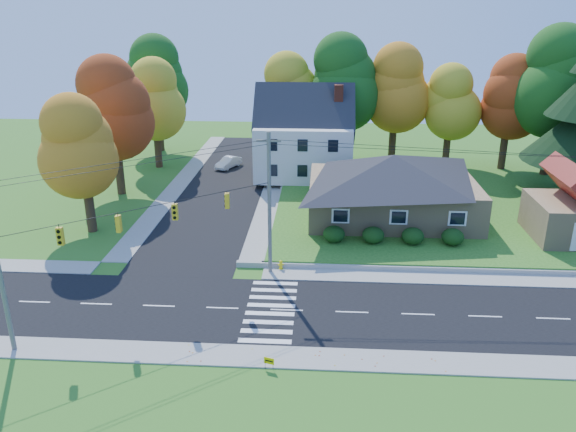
% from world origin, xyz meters
% --- Properties ---
extents(ground, '(120.00, 120.00, 0.00)m').
position_xyz_m(ground, '(0.00, 0.00, 0.00)').
color(ground, '#3D7923').
extents(road_main, '(90.00, 8.00, 0.02)m').
position_xyz_m(road_main, '(0.00, 0.00, 0.01)').
color(road_main, black).
rests_on(road_main, ground).
extents(road_cross, '(8.00, 44.00, 0.02)m').
position_xyz_m(road_cross, '(-8.00, 26.00, 0.01)').
color(road_cross, black).
rests_on(road_cross, ground).
extents(sidewalk_north, '(90.00, 2.00, 0.08)m').
position_xyz_m(sidewalk_north, '(0.00, 5.00, 0.04)').
color(sidewalk_north, '#9C9A90').
rests_on(sidewalk_north, ground).
extents(sidewalk_south, '(90.00, 2.00, 0.08)m').
position_xyz_m(sidewalk_south, '(0.00, -5.00, 0.04)').
color(sidewalk_south, '#9C9A90').
rests_on(sidewalk_south, ground).
extents(lawn, '(30.00, 30.00, 0.50)m').
position_xyz_m(lawn, '(13.00, 21.00, 0.25)').
color(lawn, '#3D7923').
rests_on(lawn, ground).
extents(ranch_house, '(14.60, 10.60, 5.40)m').
position_xyz_m(ranch_house, '(8.00, 16.00, 3.27)').
color(ranch_house, tan).
rests_on(ranch_house, lawn).
extents(colonial_house, '(10.40, 8.40, 9.60)m').
position_xyz_m(colonial_house, '(0.04, 28.00, 4.58)').
color(colonial_house, silver).
rests_on(colonial_house, lawn).
extents(hedge_row, '(10.70, 1.70, 1.27)m').
position_xyz_m(hedge_row, '(7.50, 9.80, 1.14)').
color(hedge_row, '#163A10').
rests_on(hedge_row, lawn).
extents(traffic_infrastructure, '(38.10, 10.66, 10.00)m').
position_xyz_m(traffic_infrastructure, '(-0.15, 1.35, 5.15)').
color(traffic_infrastructure, '#666059').
rests_on(traffic_infrastructure, ground).
extents(tree_lot_0, '(6.72, 6.72, 12.51)m').
position_xyz_m(tree_lot_0, '(-2.00, 34.00, 8.31)').
color(tree_lot_0, '#3F2A19').
rests_on(tree_lot_0, lawn).
extents(tree_lot_1, '(7.84, 7.84, 14.60)m').
position_xyz_m(tree_lot_1, '(4.00, 33.00, 9.61)').
color(tree_lot_1, '#3F2A19').
rests_on(tree_lot_1, lawn).
extents(tree_lot_2, '(7.28, 7.28, 13.56)m').
position_xyz_m(tree_lot_2, '(10.00, 34.00, 8.96)').
color(tree_lot_2, '#3F2A19').
rests_on(tree_lot_2, lawn).
extents(tree_lot_3, '(6.16, 6.16, 11.47)m').
position_xyz_m(tree_lot_3, '(16.00, 33.00, 7.65)').
color(tree_lot_3, '#3F2A19').
rests_on(tree_lot_3, lawn).
extents(tree_lot_4, '(6.72, 6.72, 12.51)m').
position_xyz_m(tree_lot_4, '(22.00, 32.00, 8.31)').
color(tree_lot_4, '#3F2A19').
rests_on(tree_lot_4, lawn).
extents(tree_lot_5, '(8.40, 8.40, 15.64)m').
position_xyz_m(tree_lot_5, '(26.00, 30.00, 10.27)').
color(tree_lot_5, '#3F2A19').
rests_on(tree_lot_5, lawn).
extents(tree_west_0, '(6.16, 6.16, 11.47)m').
position_xyz_m(tree_west_0, '(-17.00, 12.00, 7.15)').
color(tree_west_0, '#3F2A19').
rests_on(tree_west_0, ground).
extents(tree_west_1, '(7.28, 7.28, 13.56)m').
position_xyz_m(tree_west_1, '(-18.00, 22.00, 8.46)').
color(tree_west_1, '#3F2A19').
rests_on(tree_west_1, ground).
extents(tree_west_2, '(6.72, 6.72, 12.51)m').
position_xyz_m(tree_west_2, '(-17.00, 32.00, 7.81)').
color(tree_west_2, '#3F2A19').
rests_on(tree_west_2, ground).
extents(tree_west_3, '(7.84, 7.84, 14.60)m').
position_xyz_m(tree_west_3, '(-19.00, 40.00, 9.11)').
color(tree_west_3, '#3F2A19').
rests_on(tree_west_3, ground).
extents(white_car, '(2.77, 4.00, 1.25)m').
position_xyz_m(white_car, '(-8.86, 32.06, 0.64)').
color(white_car, silver).
rests_on(white_car, road_cross).
extents(fire_hydrant, '(0.42, 0.33, 0.74)m').
position_xyz_m(fire_hydrant, '(-0.78, 5.63, 0.35)').
color(fire_hydrant, yellow).
rests_on(fire_hydrant, ground).
extents(yard_sign, '(0.54, 0.19, 0.69)m').
position_xyz_m(yard_sign, '(-0.51, -6.03, 0.49)').
color(yard_sign, black).
rests_on(yard_sign, ground).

